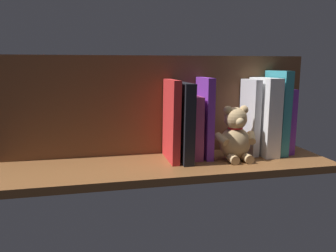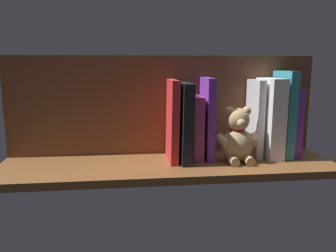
% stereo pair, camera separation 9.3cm
% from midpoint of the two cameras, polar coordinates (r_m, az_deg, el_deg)
% --- Properties ---
extents(ground_plane, '(0.98, 0.27, 0.02)m').
position_cam_midpoint_polar(ground_plane, '(0.98, -2.74, -6.95)').
color(ground_plane, brown).
extents(shelf_back_panel, '(0.98, 0.02, 0.31)m').
position_cam_midpoint_polar(shelf_back_panel, '(1.06, -3.86, 3.57)').
color(shelf_back_panel, brown).
rests_on(shelf_back_panel, ground_plane).
extents(book_0, '(0.02, 0.11, 0.21)m').
position_cam_midpoint_polar(book_0, '(1.13, 17.19, 0.92)').
color(book_0, purple).
rests_on(book_0, ground_plane).
extents(book_1, '(0.03, 0.13, 0.27)m').
position_cam_midpoint_polar(book_1, '(1.10, 15.99, 2.26)').
color(book_1, teal).
rests_on(book_1, ground_plane).
extents(dictionary_thick_white, '(0.05, 0.14, 0.24)m').
position_cam_midpoint_polar(dictionary_thick_white, '(1.08, 13.96, 1.60)').
color(dictionary_thick_white, white).
rests_on(dictionary_thick_white, ground_plane).
extents(book_2, '(0.02, 0.11, 0.24)m').
position_cam_midpoint_polar(book_2, '(1.08, 11.57, 1.53)').
color(book_2, silver).
rests_on(book_2, ground_plane).
extents(teddy_bear, '(0.13, 0.10, 0.16)m').
position_cam_midpoint_polar(teddy_bear, '(1.00, 8.98, -1.76)').
color(teddy_bear, tan).
rests_on(teddy_bear, ground_plane).
extents(book_3, '(0.02, 0.12, 0.25)m').
position_cam_midpoint_polar(book_3, '(1.02, 3.76, 1.41)').
color(book_3, purple).
rests_on(book_3, ground_plane).
extents(book_4, '(0.03, 0.12, 0.19)m').
position_cam_midpoint_polar(book_4, '(1.01, 1.83, -0.16)').
color(book_4, '#B23F72').
rests_on(book_4, ground_plane).
extents(book_5, '(0.03, 0.16, 0.23)m').
position_cam_midpoint_polar(book_5, '(0.98, -0.07, 0.72)').
color(book_5, black).
rests_on(book_5, ground_plane).
extents(book_6, '(0.03, 0.15, 0.24)m').
position_cam_midpoint_polar(book_6, '(0.98, -2.14, 0.96)').
color(book_6, red).
rests_on(book_6, ground_plane).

